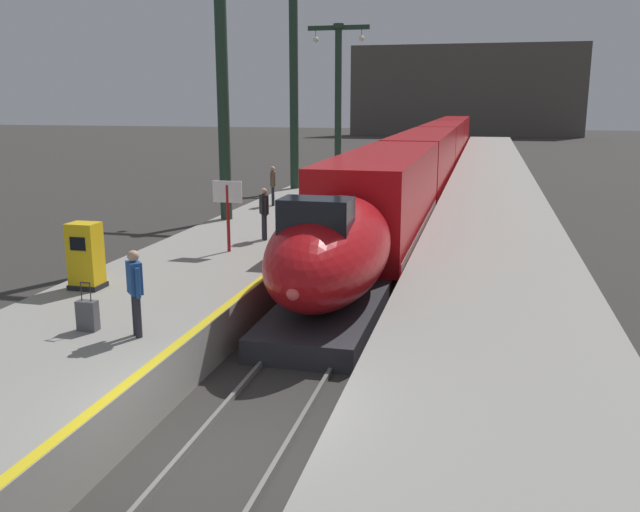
{
  "coord_description": "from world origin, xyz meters",
  "views": [
    {
      "loc": [
        3.61,
        -8.76,
        5.47
      ],
      "look_at": [
        -0.15,
        6.76,
        1.8
      ],
      "focal_mm": 38.03,
      "sensor_mm": 36.0,
      "label": 1
    }
  ],
  "objects_px": {
    "passenger_far_waiting": "(273,183)",
    "departure_info_board": "(228,202)",
    "station_column_far": "(294,64)",
    "ticket_machine_yellow": "(86,258)",
    "passenger_near_edge": "(135,286)",
    "highspeed_train_main": "(434,151)",
    "station_column_distant": "(338,83)",
    "rolling_suitcase": "(88,315)",
    "station_column_mid": "(222,57)",
    "passenger_mid_platform": "(264,210)"
  },
  "relations": [
    {
      "from": "ticket_machine_yellow",
      "to": "passenger_near_edge",
      "type": "bearing_deg",
      "value": -44.69
    },
    {
      "from": "ticket_machine_yellow",
      "to": "rolling_suitcase",
      "type": "bearing_deg",
      "value": -57.65
    },
    {
      "from": "ticket_machine_yellow",
      "to": "departure_info_board",
      "type": "bearing_deg",
      "value": 68.63
    },
    {
      "from": "passenger_far_waiting",
      "to": "highspeed_train_main",
      "type": "bearing_deg",
      "value": 76.65
    },
    {
      "from": "passenger_far_waiting",
      "to": "station_column_far",
      "type": "bearing_deg",
      "value": 96.78
    },
    {
      "from": "passenger_mid_platform",
      "to": "passenger_near_edge",
      "type": "bearing_deg",
      "value": -86.74
    },
    {
      "from": "rolling_suitcase",
      "to": "ticket_machine_yellow",
      "type": "bearing_deg",
      "value": 122.35
    },
    {
      "from": "station_column_mid",
      "to": "rolling_suitcase",
      "type": "distance_m",
      "value": 14.13
    },
    {
      "from": "ticket_machine_yellow",
      "to": "departure_info_board",
      "type": "xyz_separation_m",
      "value": [
        1.82,
        4.66,
        0.77
      ]
    },
    {
      "from": "ticket_machine_yellow",
      "to": "departure_info_board",
      "type": "height_order",
      "value": "departure_info_board"
    },
    {
      "from": "highspeed_train_main",
      "to": "passenger_near_edge",
      "type": "bearing_deg",
      "value": -94.03
    },
    {
      "from": "station_column_mid",
      "to": "passenger_far_waiting",
      "type": "bearing_deg",
      "value": 79.06
    },
    {
      "from": "station_column_far",
      "to": "passenger_far_waiting",
      "type": "relative_size",
      "value": 6.18
    },
    {
      "from": "passenger_near_edge",
      "to": "station_column_distant",
      "type": "bearing_deg",
      "value": 95.53
    },
    {
      "from": "passenger_mid_platform",
      "to": "station_column_far",
      "type": "bearing_deg",
      "value": 101.51
    },
    {
      "from": "station_column_far",
      "to": "passenger_near_edge",
      "type": "distance_m",
      "value": 23.28
    },
    {
      "from": "passenger_mid_platform",
      "to": "rolling_suitcase",
      "type": "xyz_separation_m",
      "value": [
        -0.58,
        -9.32,
        -0.69
      ]
    },
    {
      "from": "station_column_far",
      "to": "passenger_near_edge",
      "type": "relative_size",
      "value": 6.18
    },
    {
      "from": "ticket_machine_yellow",
      "to": "passenger_far_waiting",
      "type": "bearing_deg",
      "value": 88.5
    },
    {
      "from": "station_column_distant",
      "to": "ticket_machine_yellow",
      "type": "height_order",
      "value": "station_column_distant"
    },
    {
      "from": "highspeed_train_main",
      "to": "station_column_mid",
      "type": "xyz_separation_m",
      "value": [
        -5.9,
        -25.54,
        5.05
      ]
    },
    {
      "from": "station_column_mid",
      "to": "passenger_near_edge",
      "type": "distance_m",
      "value": 14.15
    },
    {
      "from": "passenger_far_waiting",
      "to": "departure_info_board",
      "type": "bearing_deg",
      "value": -80.78
    },
    {
      "from": "station_column_far",
      "to": "passenger_near_edge",
      "type": "xyz_separation_m",
      "value": [
        3.2,
        -22.46,
        -5.2
      ]
    },
    {
      "from": "highspeed_train_main",
      "to": "departure_info_board",
      "type": "relative_size",
      "value": 35.7
    },
    {
      "from": "passenger_near_edge",
      "to": "passenger_far_waiting",
      "type": "xyz_separation_m",
      "value": [
        -2.49,
        16.51,
        0.0
      ]
    },
    {
      "from": "ticket_machine_yellow",
      "to": "departure_info_board",
      "type": "distance_m",
      "value": 5.07
    },
    {
      "from": "station_column_far",
      "to": "ticket_machine_yellow",
      "type": "bearing_deg",
      "value": -88.98
    },
    {
      "from": "station_column_far",
      "to": "passenger_mid_platform",
      "type": "xyz_separation_m",
      "value": [
        2.66,
        -13.07,
        -5.2
      ]
    },
    {
      "from": "station_column_distant",
      "to": "ticket_machine_yellow",
      "type": "bearing_deg",
      "value": -89.34
    },
    {
      "from": "passenger_far_waiting",
      "to": "departure_info_board",
      "type": "distance_m",
      "value": 9.17
    },
    {
      "from": "passenger_mid_platform",
      "to": "rolling_suitcase",
      "type": "relative_size",
      "value": 1.72
    },
    {
      "from": "departure_info_board",
      "to": "highspeed_train_main",
      "type": "bearing_deg",
      "value": 83.13
    },
    {
      "from": "departure_info_board",
      "to": "station_column_far",
      "type": "bearing_deg",
      "value": 98.26
    },
    {
      "from": "rolling_suitcase",
      "to": "departure_info_board",
      "type": "xyz_separation_m",
      "value": [
        0.09,
        7.4,
        1.2
      ]
    },
    {
      "from": "passenger_far_waiting",
      "to": "departure_info_board",
      "type": "xyz_separation_m",
      "value": [
        1.47,
        -9.03,
        0.52
      ]
    },
    {
      "from": "passenger_near_edge",
      "to": "ticket_machine_yellow",
      "type": "distance_m",
      "value": 4.01
    },
    {
      "from": "departure_info_board",
      "to": "station_column_mid",
      "type": "bearing_deg",
      "value": 112.03
    },
    {
      "from": "station_column_mid",
      "to": "passenger_mid_platform",
      "type": "relative_size",
      "value": 5.93
    },
    {
      "from": "passenger_far_waiting",
      "to": "station_column_mid",
      "type": "bearing_deg",
      "value": -100.94
    },
    {
      "from": "passenger_mid_platform",
      "to": "ticket_machine_yellow",
      "type": "relative_size",
      "value": 1.06
    },
    {
      "from": "passenger_far_waiting",
      "to": "passenger_mid_platform",
      "type": "bearing_deg",
      "value": -74.65
    },
    {
      "from": "highspeed_train_main",
      "to": "passenger_far_waiting",
      "type": "height_order",
      "value": "highspeed_train_main"
    },
    {
      "from": "station_column_far",
      "to": "passenger_near_edge",
      "type": "height_order",
      "value": "station_column_far"
    },
    {
      "from": "station_column_distant",
      "to": "passenger_mid_platform",
      "type": "xyz_separation_m",
      "value": [
        2.66,
        -23.63,
        -4.54
      ]
    },
    {
      "from": "highspeed_train_main",
      "to": "station_column_distant",
      "type": "xyz_separation_m",
      "value": [
        -5.9,
        -5.37,
        4.61
      ]
    },
    {
      "from": "station_column_mid",
      "to": "departure_info_board",
      "type": "distance_m",
      "value": 7.32
    },
    {
      "from": "passenger_far_waiting",
      "to": "rolling_suitcase",
      "type": "bearing_deg",
      "value": -85.21
    },
    {
      "from": "passenger_near_edge",
      "to": "rolling_suitcase",
      "type": "distance_m",
      "value": 1.31
    },
    {
      "from": "station_column_distant",
      "to": "highspeed_train_main",
      "type": "bearing_deg",
      "value": 42.28
    }
  ]
}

